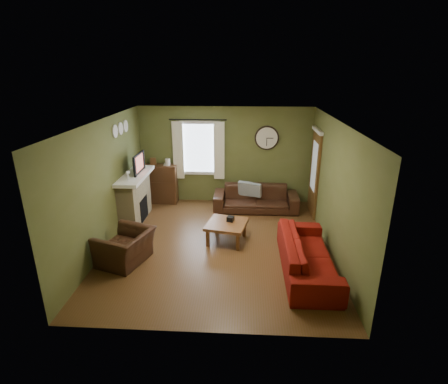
# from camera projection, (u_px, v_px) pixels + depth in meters

# --- Properties ---
(floor) EXTENTS (4.60, 5.20, 0.00)m
(floor) POSITION_uv_depth(u_px,v_px,m) (218.00, 245.00, 7.42)
(floor) COLOR brown
(floor) RESTS_ON ground
(ceiling) EXTENTS (4.60, 5.20, 0.00)m
(ceiling) POSITION_uv_depth(u_px,v_px,m) (217.00, 121.00, 6.53)
(ceiling) COLOR white
(ceiling) RESTS_ON ground
(wall_left) EXTENTS (0.00, 5.20, 2.60)m
(wall_left) POSITION_uv_depth(u_px,v_px,m) (105.00, 185.00, 7.10)
(wall_left) COLOR #565F2E
(wall_left) RESTS_ON ground
(wall_right) EXTENTS (0.00, 5.20, 2.60)m
(wall_right) POSITION_uv_depth(u_px,v_px,m) (335.00, 189.00, 6.85)
(wall_right) COLOR #565F2E
(wall_right) RESTS_ON ground
(wall_back) EXTENTS (4.60, 0.00, 2.60)m
(wall_back) POSITION_uv_depth(u_px,v_px,m) (225.00, 156.00, 9.42)
(wall_back) COLOR #565F2E
(wall_back) RESTS_ON ground
(wall_front) EXTENTS (4.60, 0.00, 2.60)m
(wall_front) POSITION_uv_depth(u_px,v_px,m) (203.00, 252.00, 4.53)
(wall_front) COLOR #565F2E
(wall_front) RESTS_ON ground
(fireplace) EXTENTS (0.40, 1.40, 1.10)m
(fireplace) POSITION_uv_depth(u_px,v_px,m) (135.00, 199.00, 8.42)
(fireplace) COLOR tan
(fireplace) RESTS_ON floor
(firebox) EXTENTS (0.04, 0.60, 0.55)m
(firebox) POSITION_uv_depth(u_px,v_px,m) (143.00, 209.00, 8.50)
(firebox) COLOR black
(firebox) RESTS_ON fireplace
(mantel) EXTENTS (0.58, 1.60, 0.08)m
(mantel) POSITION_uv_depth(u_px,v_px,m) (134.00, 176.00, 8.22)
(mantel) COLOR white
(mantel) RESTS_ON fireplace
(tv) EXTENTS (0.08, 0.60, 0.35)m
(tv) POSITION_uv_depth(u_px,v_px,m) (136.00, 165.00, 8.29)
(tv) COLOR black
(tv) RESTS_ON mantel
(tv_screen) EXTENTS (0.02, 0.62, 0.36)m
(tv_screen) POSITION_uv_depth(u_px,v_px,m) (139.00, 163.00, 8.26)
(tv_screen) COLOR #994C3F
(tv_screen) RESTS_ON mantel
(medallion_left) EXTENTS (0.28, 0.28, 0.03)m
(medallion_left) POSITION_uv_depth(u_px,v_px,m) (115.00, 131.00, 7.53)
(medallion_left) COLOR white
(medallion_left) RESTS_ON wall_left
(medallion_mid) EXTENTS (0.28, 0.28, 0.03)m
(medallion_mid) POSITION_uv_depth(u_px,v_px,m) (121.00, 129.00, 7.85)
(medallion_mid) COLOR white
(medallion_mid) RESTS_ON wall_left
(medallion_right) EXTENTS (0.28, 0.28, 0.03)m
(medallion_right) POSITION_uv_depth(u_px,v_px,m) (126.00, 126.00, 8.18)
(medallion_right) COLOR white
(medallion_right) RESTS_ON wall_left
(window_pane) EXTENTS (1.00, 0.02, 1.30)m
(window_pane) POSITION_uv_depth(u_px,v_px,m) (199.00, 148.00, 9.37)
(window_pane) COLOR silver
(window_pane) RESTS_ON wall_back
(curtain_rod) EXTENTS (0.03, 0.03, 1.50)m
(curtain_rod) POSITION_uv_depth(u_px,v_px,m) (198.00, 120.00, 9.01)
(curtain_rod) COLOR black
(curtain_rod) RESTS_ON wall_back
(curtain_left) EXTENTS (0.28, 0.04, 1.55)m
(curtain_left) POSITION_uv_depth(u_px,v_px,m) (178.00, 151.00, 9.32)
(curtain_left) COLOR white
(curtain_left) RESTS_ON wall_back
(curtain_right) EXTENTS (0.28, 0.04, 1.55)m
(curtain_right) POSITION_uv_depth(u_px,v_px,m) (219.00, 151.00, 9.26)
(curtain_right) COLOR white
(curtain_right) RESTS_ON wall_back
(wall_clock) EXTENTS (0.64, 0.06, 0.64)m
(wall_clock) POSITION_uv_depth(u_px,v_px,m) (267.00, 138.00, 9.14)
(wall_clock) COLOR white
(wall_clock) RESTS_ON wall_back
(door) EXTENTS (0.05, 0.90, 2.10)m
(door) POSITION_uv_depth(u_px,v_px,m) (314.00, 174.00, 8.67)
(door) COLOR brown
(door) RESTS_ON floor
(bookshelf) EXTENTS (0.89, 0.38, 1.06)m
(bookshelf) POSITION_uv_depth(u_px,v_px,m) (161.00, 184.00, 9.58)
(bookshelf) COLOR #3F2615
(bookshelf) RESTS_ON floor
(book) EXTENTS (0.21, 0.26, 0.02)m
(book) POSITION_uv_depth(u_px,v_px,m) (164.00, 168.00, 9.49)
(book) COLOR brown
(book) RESTS_ON bookshelf
(sofa_brown) EXTENTS (2.17, 0.85, 0.63)m
(sofa_brown) POSITION_uv_depth(u_px,v_px,m) (256.00, 198.00, 9.12)
(sofa_brown) COLOR black
(sofa_brown) RESTS_ON floor
(pillow_left) EXTENTS (0.40, 0.23, 0.38)m
(pillow_left) POSITION_uv_depth(u_px,v_px,m) (246.00, 189.00, 9.15)
(pillow_left) COLOR gray
(pillow_left) RESTS_ON sofa_brown
(pillow_right) EXTENTS (0.37, 0.24, 0.36)m
(pillow_right) POSITION_uv_depth(u_px,v_px,m) (254.00, 190.00, 9.05)
(pillow_right) COLOR gray
(pillow_right) RESTS_ON sofa_brown
(sofa_red) EXTENTS (0.89, 2.28, 0.67)m
(sofa_red) POSITION_uv_depth(u_px,v_px,m) (307.00, 255.00, 6.37)
(sofa_red) COLOR maroon
(sofa_red) RESTS_ON floor
(armchair) EXTENTS (1.11, 1.19, 0.63)m
(armchair) POSITION_uv_depth(u_px,v_px,m) (125.00, 247.00, 6.67)
(armchair) COLOR black
(armchair) RESTS_ON floor
(coffee_table) EXTENTS (0.96, 0.96, 0.43)m
(coffee_table) POSITION_uv_depth(u_px,v_px,m) (227.00, 232.00, 7.50)
(coffee_table) COLOR brown
(coffee_table) RESTS_ON floor
(tissue_box) EXTENTS (0.17, 0.17, 0.11)m
(tissue_box) POSITION_uv_depth(u_px,v_px,m) (230.00, 222.00, 7.52)
(tissue_box) COLOR black
(tissue_box) RESTS_ON coffee_table
(wine_glass_a) EXTENTS (0.08, 0.08, 0.22)m
(wine_glass_a) POSITION_uv_depth(u_px,v_px,m) (128.00, 176.00, 7.70)
(wine_glass_a) COLOR white
(wine_glass_a) RESTS_ON mantel
(wine_glass_b) EXTENTS (0.07, 0.07, 0.21)m
(wine_glass_b) POSITION_uv_depth(u_px,v_px,m) (129.00, 175.00, 7.77)
(wine_glass_b) COLOR white
(wine_glass_b) RESTS_ON mantel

